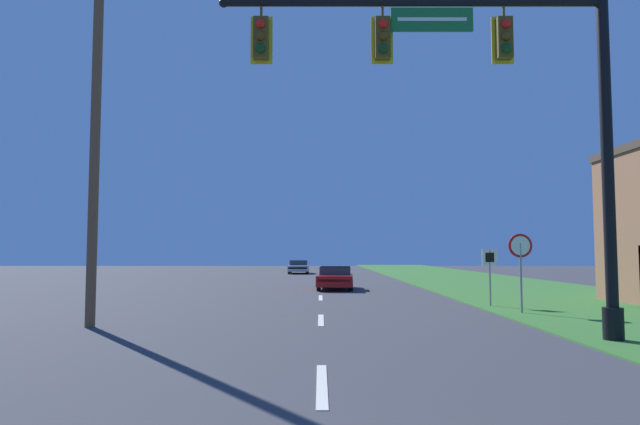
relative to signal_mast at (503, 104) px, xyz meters
The scene contains 8 objects.
grass_verge_right 21.61m from the signal_mast, 72.21° to the left, with size 10.00×110.00×0.04m.
road_center_line 13.70m from the signal_mast, 108.93° to the left, with size 0.16×34.80×0.01m.
signal_mast is the anchor object (origin of this frame).
car_ahead 18.64m from the signal_mast, 100.58° to the left, with size 2.05×4.41×1.19m.
far_car 41.19m from the signal_mast, 98.59° to the left, with size 1.82×4.62×1.19m.
stop_sign 6.98m from the signal_mast, 67.94° to the left, with size 0.76×0.07×2.50m.
route_sign_post 9.03m from the signal_mast, 76.00° to the left, with size 0.55×0.06×2.03m.
utility_pole_near 10.42m from the signal_mast, 166.63° to the left, with size 1.80×0.26×10.66m.
Camera 1 is at (-0.03, -2.56, 1.95)m, focal length 32.00 mm.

